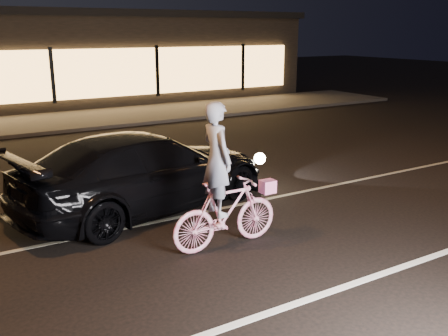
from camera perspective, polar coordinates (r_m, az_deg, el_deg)
ground at (r=8.07m, az=5.59°, el=-9.13°), size 90.00×90.00×0.00m
lane_stripe_near at (r=7.05m, az=13.01°, el=-13.29°), size 60.00×0.12×0.01m
lane_stripe_far at (r=9.62m, az=-1.48°, el=-4.87°), size 60.00×0.10×0.01m
sidewalk at (r=19.66m, az=-17.49°, el=5.16°), size 30.00×4.00×0.12m
storefront at (r=25.25m, az=-21.20°, el=11.77°), size 25.40×8.42×4.20m
cyclist at (r=7.79m, az=-0.05°, el=-3.37°), size 1.86×0.64×2.35m
sedan at (r=9.64m, az=-8.91°, el=-0.36°), size 5.49×3.18×1.50m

